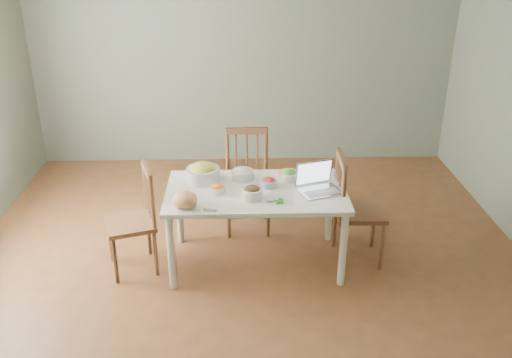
{
  "coord_description": "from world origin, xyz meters",
  "views": [
    {
      "loc": [
        -0.06,
        -4.09,
        2.73
      ],
      "look_at": [
        0.07,
        0.11,
        0.81
      ],
      "focal_mm": 39.11,
      "sensor_mm": 36.0,
      "label": 1
    }
  ],
  "objects_px": {
    "chair_far": "(247,183)",
    "chair_right": "(360,209)",
    "dining_table": "(256,227)",
    "bowl_squash": "(203,172)",
    "laptop": "(321,179)",
    "chair_left": "(130,221)",
    "bread_boule": "(185,200)"
  },
  "relations": [
    {
      "from": "chair_right",
      "to": "bowl_squash",
      "type": "xyz_separation_m",
      "value": [
        -1.35,
        0.15,
        0.3
      ]
    },
    {
      "from": "chair_right",
      "to": "laptop",
      "type": "xyz_separation_m",
      "value": [
        -0.37,
        -0.11,
        0.33
      ]
    },
    {
      "from": "chair_right",
      "to": "laptop",
      "type": "height_order",
      "value": "chair_right"
    },
    {
      "from": "dining_table",
      "to": "chair_right",
      "type": "bearing_deg",
      "value": 2.61
    },
    {
      "from": "dining_table",
      "to": "chair_right",
      "type": "relative_size",
      "value": 1.53
    },
    {
      "from": "laptop",
      "to": "bowl_squash",
      "type": "bearing_deg",
      "value": 147.1
    },
    {
      "from": "chair_left",
      "to": "bread_boule",
      "type": "distance_m",
      "value": 0.63
    },
    {
      "from": "chair_far",
      "to": "bread_boule",
      "type": "xyz_separation_m",
      "value": [
        -0.5,
        -0.9,
        0.28
      ]
    },
    {
      "from": "chair_far",
      "to": "laptop",
      "type": "distance_m",
      "value": 0.96
    },
    {
      "from": "chair_left",
      "to": "bread_boule",
      "type": "bearing_deg",
      "value": 47.35
    },
    {
      "from": "dining_table",
      "to": "chair_far",
      "type": "distance_m",
      "value": 0.63
    },
    {
      "from": "chair_left",
      "to": "bowl_squash",
      "type": "xyz_separation_m",
      "value": [
        0.61,
        0.25,
        0.32
      ]
    },
    {
      "from": "bread_boule",
      "to": "bowl_squash",
      "type": "xyz_separation_m",
      "value": [
        0.12,
        0.48,
        0.02
      ]
    },
    {
      "from": "chair_right",
      "to": "chair_far",
      "type": "bearing_deg",
      "value": 60.67
    },
    {
      "from": "bowl_squash",
      "to": "laptop",
      "type": "height_order",
      "value": "laptop"
    },
    {
      "from": "chair_far",
      "to": "chair_right",
      "type": "distance_m",
      "value": 1.12
    },
    {
      "from": "bowl_squash",
      "to": "dining_table",
      "type": "bearing_deg",
      "value": -22.57
    },
    {
      "from": "dining_table",
      "to": "chair_left",
      "type": "height_order",
      "value": "chair_left"
    },
    {
      "from": "bread_boule",
      "to": "bowl_squash",
      "type": "height_order",
      "value": "bowl_squash"
    },
    {
      "from": "dining_table",
      "to": "bowl_squash",
      "type": "height_order",
      "value": "bowl_squash"
    },
    {
      "from": "dining_table",
      "to": "bread_boule",
      "type": "xyz_separation_m",
      "value": [
        -0.57,
        -0.29,
        0.42
      ]
    },
    {
      "from": "chair_far",
      "to": "chair_left",
      "type": "bearing_deg",
      "value": -146.79
    },
    {
      "from": "laptop",
      "to": "chair_right",
      "type": "bearing_deg",
      "value": -2.62
    },
    {
      "from": "chair_left",
      "to": "chair_right",
      "type": "height_order",
      "value": "chair_right"
    },
    {
      "from": "bread_boule",
      "to": "bowl_squash",
      "type": "bearing_deg",
      "value": 76.28
    },
    {
      "from": "chair_far",
      "to": "bowl_squash",
      "type": "bearing_deg",
      "value": -133.18
    },
    {
      "from": "bread_boule",
      "to": "chair_far",
      "type": "bearing_deg",
      "value": 60.79
    },
    {
      "from": "dining_table",
      "to": "chair_right",
      "type": "xyz_separation_m",
      "value": [
        0.9,
        0.04,
        0.14
      ]
    },
    {
      "from": "chair_left",
      "to": "chair_right",
      "type": "bearing_deg",
      "value": 75.35
    },
    {
      "from": "dining_table",
      "to": "laptop",
      "type": "xyz_separation_m",
      "value": [
        0.53,
        -0.06,
        0.47
      ]
    },
    {
      "from": "bread_boule",
      "to": "chair_right",
      "type": "bearing_deg",
      "value": 12.86
    },
    {
      "from": "chair_left",
      "to": "laptop",
      "type": "bearing_deg",
      "value": 72.27
    }
  ]
}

